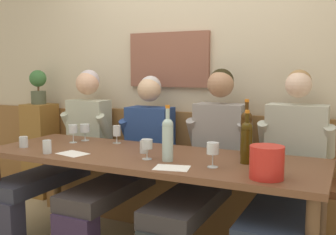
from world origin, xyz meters
TOP-DOWN VIEW (x-y plane):
  - room_wall_back at (-0.00, 1.09)m, footprint 6.80×0.12m
  - wood_wainscot_panel at (0.00, 1.04)m, footprint 6.80×0.03m
  - wall_bench at (0.00, 0.83)m, footprint 2.68×0.42m
  - dining_table at (0.00, 0.17)m, footprint 2.38×0.80m
  - person_right_seat at (-0.98, 0.49)m, footprint 0.49×1.22m
  - person_left_seat at (-0.32, 0.49)m, footprint 0.49×1.22m
  - person_center_right_seat at (0.32, 0.50)m, footprint 0.50×1.22m
  - person_center_left_seat at (0.91, 0.49)m, footprint 0.54×1.22m
  - ice_bucket at (0.87, -0.08)m, footprint 0.19×0.19m
  - wine_bottle_green_tall at (0.68, 0.21)m, footprint 0.07×0.07m
  - wine_bottle_clear_water at (0.61, 0.47)m, footprint 0.08×0.08m
  - wine_bottle_amber_mid at (0.21, 0.06)m, footprint 0.07×0.07m
  - wine_glass_by_bottle at (-0.76, 0.30)m, footprint 0.07×0.07m
  - wine_glass_mid_left at (-0.73, 0.42)m, footprint 0.08×0.08m
  - wine_glass_right_end at (0.52, 0.03)m, footprint 0.07×0.07m
  - wine_glass_left_end at (-0.43, 0.43)m, footprint 0.07×0.07m
  - wine_glass_center_front at (0.06, 0.04)m, footprint 0.07×0.07m
  - water_tumbler_right at (-0.05, 0.20)m, footprint 0.06×0.06m
  - water_tumbler_left at (-0.66, -0.10)m, footprint 0.06×0.06m
  - water_tumbler_center at (-0.97, -0.01)m, footprint 0.06×0.06m
  - tasting_sheet_left_guest at (0.31, -0.09)m, footprint 0.24×0.19m
  - tasting_sheet_right_guest at (-0.49, -0.03)m, footprint 0.24×0.19m
  - corner_pedestal at (-1.64, 0.86)m, footprint 0.28×0.28m
  - potted_plant at (-1.64, 0.86)m, footprint 0.17×0.17m

SIDE VIEW (x-z plane):
  - wall_bench at x=0.00m, z-range -0.19..0.75m
  - wood_wainscot_panel at x=0.00m, z-range 0.00..0.91m
  - corner_pedestal at x=-1.64m, z-range 0.00..0.96m
  - person_left_seat at x=-0.32m, z-range -0.01..1.25m
  - person_center_left_seat at x=0.91m, z-range -0.03..1.29m
  - person_right_seat at x=-0.98m, z-range -0.01..1.30m
  - person_center_right_seat at x=0.32m, z-range -0.01..1.31m
  - dining_table at x=0.00m, z-range 0.29..1.02m
  - tasting_sheet_left_guest at x=0.31m, z-range 0.73..0.73m
  - tasting_sheet_right_guest at x=-0.49m, z-range 0.73..0.73m
  - water_tumbler_center at x=-0.97m, z-range 0.73..0.81m
  - water_tumbler_right at x=-0.05m, z-range 0.73..0.82m
  - water_tumbler_left at x=-0.66m, z-range 0.73..0.82m
  - ice_bucket at x=0.87m, z-range 0.73..0.91m
  - wine_glass_left_end at x=-0.43m, z-range 0.75..0.89m
  - wine_glass_center_front at x=0.06m, z-range 0.76..0.89m
  - wine_glass_mid_left at x=-0.73m, z-range 0.76..0.89m
  - wine_glass_by_bottle at x=-0.76m, z-range 0.76..0.91m
  - wine_glass_right_end at x=0.52m, z-range 0.76..0.91m
  - wine_bottle_green_tall at x=0.68m, z-range 0.70..1.04m
  - wine_bottle_amber_mid at x=0.21m, z-range 0.70..1.06m
  - wine_bottle_clear_water at x=0.61m, z-range 0.70..1.09m
  - potted_plant at x=-1.64m, z-range 0.98..1.32m
  - room_wall_back at x=0.00m, z-range 0.00..2.80m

